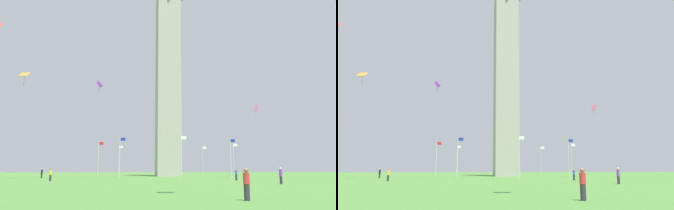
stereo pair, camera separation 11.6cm
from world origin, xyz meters
The scene contains 18 objects.
ground_plane centered at (0.00, 0.00, 0.00)m, with size 260.00×260.00×0.00m, color #477A33.
obelisk_monument centered at (0.00, 0.00, 25.57)m, with size 5.63×5.63×51.14m.
flagpole_n centered at (16.20, 0.00, 4.35)m, with size 1.12×0.14×7.92m.
flagpole_ne centered at (11.47, 11.41, 4.35)m, with size 1.12×0.14×7.92m.
flagpole_e centered at (0.06, 16.14, 4.35)m, with size 1.12×0.14×7.92m.
flagpole_se centered at (-11.35, 11.41, 4.35)m, with size 1.12×0.14×7.92m.
flagpole_s centered at (-16.08, 0.00, 4.35)m, with size 1.12×0.14×7.92m.
flagpole_sw centered at (-11.35, -11.41, 4.35)m, with size 1.12×0.14×7.92m.
flagpole_w centered at (0.06, -16.14, 4.35)m, with size 1.12×0.14×7.92m.
flagpole_nw centered at (11.47, -11.41, 4.35)m, with size 1.12×0.14×7.92m.
person_purple_shirt centered at (5.52, -43.76, 0.87)m, with size 0.32×0.32×1.75m.
person_blue_shirt centered at (5.11, -31.32, 0.79)m, with size 0.32×0.32×1.60m.
person_yellow_shirt centered at (-20.73, -30.45, 0.87)m, with size 0.32×0.32×1.75m.
person_black_shirt centered at (-25.21, -14.57, 0.87)m, with size 0.32×0.32×1.75m.
person_red_shirt centered at (-5.50, -61.48, 0.80)m, with size 0.32×0.32×1.61m.
kite_pink_box centered at (17.08, -12.23, 14.56)m, with size 1.27×1.09×2.60m.
kite_purple_box centered at (-14.97, -26.73, 14.64)m, with size 1.02×0.69×1.85m.
kite_orange_diamond centered at (-28.06, -20.07, 17.58)m, with size 1.74×1.55×2.55m.
Camera 2 is at (-11.85, -77.61, 1.52)m, focal length 35.19 mm.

